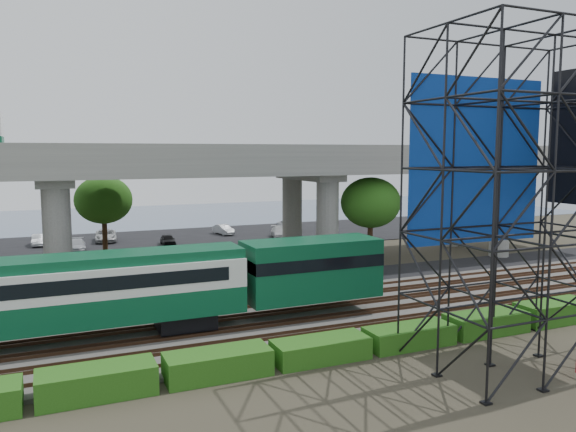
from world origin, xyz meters
name	(u,v)px	position (x,y,z in m)	size (l,w,h in m)	color
ground	(268,335)	(0.00, 0.00, 0.00)	(140.00, 140.00, 0.00)	#474233
ballast_bed	(255,323)	(0.00, 2.00, 0.10)	(90.00, 12.00, 0.20)	slate
service_road	(214,290)	(0.00, 10.50, 0.04)	(90.00, 5.00, 0.08)	black
parking_lot	(154,242)	(0.00, 34.00, 0.04)	(90.00, 18.00, 0.08)	black
harbor_water	(127,220)	(0.00, 56.00, 0.01)	(140.00, 40.00, 0.03)	#4B607C
rail_tracks	(255,320)	(0.00, 2.00, 0.28)	(90.00, 9.52, 0.16)	#472D1E
commuter_train	(98,289)	(-8.35, 2.00, 2.88)	(29.30, 3.06, 4.30)	black
overpass	(175,172)	(-1.40, 16.00, 8.21)	(80.00, 12.00, 12.40)	#9E9B93
scaffold_tower	(522,202)	(9.35, -7.98, 7.47)	(9.36, 6.36, 15.00)	black
hedge_strip	(321,348)	(1.01, -4.30, 0.56)	(34.60, 1.80, 1.20)	#225413
trees	(132,208)	(-4.67, 16.17, 5.57)	(40.94, 16.94, 7.69)	#382314
parked_cars	(164,236)	(1.04, 33.79, 0.68)	(35.82, 9.66, 1.30)	#BEBEBE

